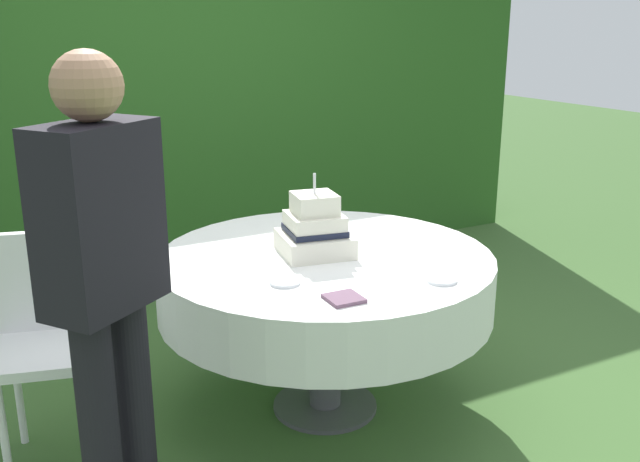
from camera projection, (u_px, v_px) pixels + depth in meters
The scene contains 9 objects.
ground_plane at pixel (325, 407), 3.22m from camera, with size 20.00×20.00×0.00m, color #3D602D.
foliage_hedge at pixel (162, 88), 4.82m from camera, with size 5.42×0.67×2.45m, color #28561E.
cake_table at pixel (325, 281), 3.05m from camera, with size 1.41×1.41×0.72m.
wedding_cake at pixel (315, 230), 3.00m from camera, with size 0.33×0.33×0.34m.
serving_plate_near at pixel (441, 280), 2.70m from camera, with size 0.12×0.12×0.01m, color white.
serving_plate_far at pixel (285, 282), 2.68m from camera, with size 0.12×0.12×0.01m, color white.
napkin_stack at pixel (344, 298), 2.52m from camera, with size 0.12×0.12×0.01m, color #6B4C60.
garden_chair at pixel (50, 326), 2.76m from camera, with size 0.49×0.49×0.89m.
standing_person at pixel (105, 282), 2.12m from camera, with size 0.41×0.37×1.60m.
Camera 1 is at (-1.37, -2.51, 1.68)m, focal length 40.32 mm.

